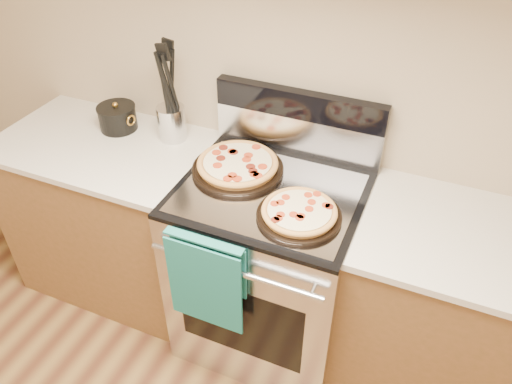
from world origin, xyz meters
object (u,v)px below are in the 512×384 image
at_px(pepperoni_pizza_front, 299,213).
at_px(saucepan, 118,118).
at_px(utensil_crock, 172,123).
at_px(pepperoni_pizza_back, 238,166).
at_px(range_body, 270,269).

distance_m(pepperoni_pizza_front, saucepan, 1.09).
relative_size(pepperoni_pizza_front, utensil_crock, 1.96).
bearing_deg(saucepan, utensil_crock, 5.10).
height_order(pepperoni_pizza_back, utensil_crock, utensil_crock).
bearing_deg(saucepan, range_body, -11.43).
height_order(range_body, utensil_crock, utensil_crock).
relative_size(pepperoni_pizza_back, utensil_crock, 2.36).
bearing_deg(saucepan, pepperoni_pizza_back, -9.65).
height_order(pepperoni_pizza_back, pepperoni_pizza_front, pepperoni_pizza_back).
relative_size(range_body, pepperoni_pizza_back, 2.32).
distance_m(range_body, pepperoni_pizza_front, 0.54).
bearing_deg(pepperoni_pizza_front, utensil_crock, 156.02).
xyz_separation_m(pepperoni_pizza_back, pepperoni_pizza_front, (0.34, -0.19, -0.00)).
bearing_deg(pepperoni_pizza_back, saucepan, 170.35).
xyz_separation_m(pepperoni_pizza_front, utensil_crock, (-0.75, 0.33, 0.04)).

